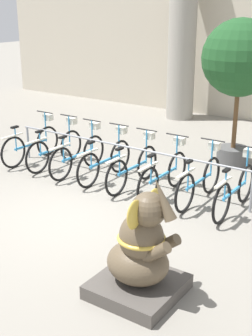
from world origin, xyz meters
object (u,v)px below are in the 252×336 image
bicycle_1 (56,148)px  bicycle_2 (79,154)px  bicycle_4 (134,166)px  bicycle_6 (200,180)px  bicycle_7 (235,189)px  bicycle_5 (164,174)px  potted_tree (240,62)px  elephant_statue (141,255)px  bicycle_3 (106,160)px  bicycle_0 (32,143)px

bicycle_1 → bicycle_2: 0.71m
bicycle_2 → bicycle_4: 1.41m
bicycle_6 → bicycle_7: 0.70m
bicycle_5 → potted_tree: 3.11m
bicycle_1 → bicycle_4: same height
bicycle_5 → bicycle_7: size_ratio=1.00×
bicycle_4 → bicycle_5: 0.70m
bicycle_1 → elephant_statue: bearing=-36.1°
bicycle_6 → potted_tree: bearing=97.9°
bicycle_4 → elephant_statue: elephant_statue is taller
bicycle_4 → bicycle_7: 2.11m
bicycle_3 → bicycle_6: 2.11m
bicycle_3 → bicycle_4: same height
elephant_statue → bicycle_0: bearing=148.3°
bicycle_0 → bicycle_7: 4.92m
bicycle_6 → bicycle_7: (0.70, -0.05, 0.00)m
bicycle_0 → bicycle_6: 4.22m
bicycle_0 → bicycle_1: bearing=3.0°
bicycle_1 → potted_tree: potted_tree is taller
bicycle_6 → potted_tree: potted_tree is taller
bicycle_7 → elephant_statue: 3.02m
elephant_statue → potted_tree: size_ratio=0.51×
bicycle_0 → bicycle_1: (0.70, 0.04, 0.00)m
elephant_statue → bicycle_3: bearing=132.7°
bicycle_0 → bicycle_7: size_ratio=1.00×
bicycle_1 → bicycle_4: bearing=-1.6°
bicycle_6 → bicycle_0: bearing=-179.4°
bicycle_7 → elephant_statue: bearing=-90.3°
bicycle_2 → bicycle_0: bearing=179.5°
bicycle_1 → bicycle_7: size_ratio=1.00×
bicycle_6 → elephant_statue: size_ratio=1.10×
bicycle_4 → bicycle_6: bearing=2.6°
bicycle_0 → bicycle_2: same height
bicycle_3 → bicycle_5: 1.41m
bicycle_6 → bicycle_7: size_ratio=1.00×
elephant_statue → potted_tree: (-1.02, 5.46, 1.72)m
potted_tree → bicycle_5: bearing=-98.5°
bicycle_4 → elephant_statue: bearing=-55.1°
bicycle_4 → bicycle_6: 1.41m
bicycle_7 → potted_tree: potted_tree is taller
bicycle_7 → bicycle_4: bearing=-179.6°
potted_tree → bicycle_7: bearing=-67.0°
bicycle_1 → bicycle_6: (3.52, 0.01, 0.00)m
bicycle_0 → bicycle_7: bearing=-0.0°
elephant_statue → potted_tree: potted_tree is taller
bicycle_5 → bicycle_4: bearing=178.9°
bicycle_4 → bicycle_6: size_ratio=1.00×
bicycle_1 → bicycle_6: same height
bicycle_5 → elephant_statue: bearing=-65.1°
bicycle_4 → bicycle_7: same height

